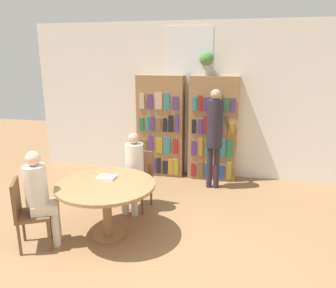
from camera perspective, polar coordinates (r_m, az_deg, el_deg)
wall_back at (r=6.54m, az=3.60°, el=7.60°), size 6.40×0.07×3.00m
bookshelf_left at (r=6.54m, az=-1.26°, el=3.09°), size 0.92×0.34×2.00m
bookshelf_right at (r=6.37m, az=7.86°, el=2.63°), size 0.92×0.34×2.00m
flower_vase at (r=6.24m, az=6.72°, el=14.23°), size 0.26×0.26×0.43m
reading_table at (r=4.39m, az=-10.72°, el=-8.18°), size 1.29×1.29×0.76m
chair_near_camera at (r=4.49m, az=-23.40°, el=-10.51°), size 0.54×0.54×0.91m
chair_left_side at (r=5.24m, az=-5.12°, el=-5.59°), size 0.45×0.45×0.91m
seated_reader_left at (r=5.02m, az=-6.05°, el=-4.07°), size 0.32×0.40×1.25m
seated_reader_right at (r=4.38m, az=-21.36°, el=-7.91°), size 0.41×0.39×1.26m
librarian_standing at (r=5.85m, az=8.11°, el=2.58°), size 0.29×0.56×1.81m
open_book_on_table at (r=4.52m, az=-10.64°, el=-5.72°), size 0.24×0.18×0.03m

